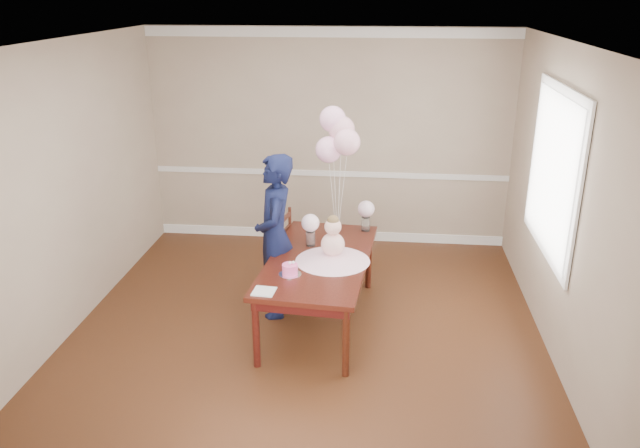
# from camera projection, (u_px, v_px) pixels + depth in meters

# --- Properties ---
(floor) EXTENTS (4.50, 5.00, 0.00)m
(floor) POSITION_uv_depth(u_px,v_px,m) (305.00, 336.00, 5.96)
(floor) COLOR #351A0D
(floor) RESTS_ON ground
(ceiling) EXTENTS (4.50, 5.00, 0.02)m
(ceiling) POSITION_uv_depth(u_px,v_px,m) (302.00, 43.00, 5.00)
(ceiling) COLOR white
(ceiling) RESTS_ON wall_back
(wall_back) EXTENTS (4.50, 0.02, 2.70)m
(wall_back) POSITION_uv_depth(u_px,v_px,m) (329.00, 139.00, 7.80)
(wall_back) COLOR tan
(wall_back) RESTS_ON floor
(wall_front) EXTENTS (4.50, 0.02, 2.70)m
(wall_front) POSITION_uv_depth(u_px,v_px,m) (241.00, 361.00, 3.15)
(wall_front) COLOR tan
(wall_front) RESTS_ON floor
(wall_left) EXTENTS (0.02, 5.00, 2.70)m
(wall_left) POSITION_uv_depth(u_px,v_px,m) (60.00, 194.00, 5.70)
(wall_left) COLOR tan
(wall_left) RESTS_ON floor
(wall_right) EXTENTS (0.02, 5.00, 2.70)m
(wall_right) POSITION_uv_depth(u_px,v_px,m) (568.00, 211.00, 5.26)
(wall_right) COLOR tan
(wall_right) RESTS_ON floor
(chair_rail_trim) EXTENTS (4.50, 0.02, 0.07)m
(chair_rail_trim) POSITION_uv_depth(u_px,v_px,m) (329.00, 173.00, 7.95)
(chair_rail_trim) COLOR white
(chair_rail_trim) RESTS_ON wall_back
(crown_molding) EXTENTS (4.50, 0.02, 0.12)m
(crown_molding) POSITION_uv_depth(u_px,v_px,m) (330.00, 32.00, 7.34)
(crown_molding) COLOR white
(crown_molding) RESTS_ON wall_back
(baseboard_trim) EXTENTS (4.50, 0.02, 0.12)m
(baseboard_trim) POSITION_uv_depth(u_px,v_px,m) (329.00, 235.00, 8.25)
(baseboard_trim) COLOR white
(baseboard_trim) RESTS_ON floor
(window_frame) EXTENTS (0.02, 1.66, 1.56)m
(window_frame) POSITION_uv_depth(u_px,v_px,m) (554.00, 172.00, 5.66)
(window_frame) COLOR white
(window_frame) RESTS_ON wall_right
(window_blinds) EXTENTS (0.01, 1.50, 1.40)m
(window_blinds) POSITION_uv_depth(u_px,v_px,m) (552.00, 172.00, 5.66)
(window_blinds) COLOR silver
(window_blinds) RESTS_ON wall_right
(dining_table_top) EXTENTS (1.08, 1.94, 0.05)m
(dining_table_top) POSITION_uv_depth(u_px,v_px,m) (319.00, 260.00, 5.97)
(dining_table_top) COLOR black
(dining_table_top) RESTS_ON table_leg_fl
(table_apron) EXTENTS (0.98, 1.84, 0.09)m
(table_apron) POSITION_uv_depth(u_px,v_px,m) (319.00, 266.00, 6.00)
(table_apron) COLOR black
(table_apron) RESTS_ON table_leg_fl
(table_leg_fl) EXTENTS (0.07, 0.07, 0.65)m
(table_leg_fl) POSITION_uv_depth(u_px,v_px,m) (256.00, 333.00, 5.38)
(table_leg_fl) COLOR black
(table_leg_fl) RESTS_ON floor
(table_leg_fr) EXTENTS (0.07, 0.07, 0.65)m
(table_leg_fr) POSITION_uv_depth(u_px,v_px,m) (346.00, 342.00, 5.24)
(table_leg_fr) COLOR black
(table_leg_fr) RESTS_ON floor
(table_leg_bl) EXTENTS (0.07, 0.07, 0.65)m
(table_leg_bl) POSITION_uv_depth(u_px,v_px,m) (299.00, 255.00, 6.95)
(table_leg_bl) COLOR black
(table_leg_bl) RESTS_ON floor
(table_leg_br) EXTENTS (0.07, 0.07, 0.65)m
(table_leg_br) POSITION_uv_depth(u_px,v_px,m) (369.00, 260.00, 6.82)
(table_leg_br) COLOR black
(table_leg_br) RESTS_ON floor
(baby_skirt) EXTENTS (0.76, 0.76, 0.09)m
(baby_skirt) POSITION_uv_depth(u_px,v_px,m) (333.00, 256.00, 5.88)
(baby_skirt) COLOR #FDBBD0
(baby_skirt) RESTS_ON dining_table_top
(baby_torso) EXTENTS (0.22, 0.22, 0.22)m
(baby_torso) POSITION_uv_depth(u_px,v_px,m) (333.00, 244.00, 5.84)
(baby_torso) COLOR #FFA1C2
(baby_torso) RESTS_ON baby_skirt
(baby_head) EXTENTS (0.16, 0.16, 0.16)m
(baby_head) POSITION_uv_depth(u_px,v_px,m) (333.00, 227.00, 5.78)
(baby_head) COLOR beige
(baby_head) RESTS_ON baby_torso
(baby_hair) EXTENTS (0.11, 0.11, 0.11)m
(baby_hair) POSITION_uv_depth(u_px,v_px,m) (333.00, 221.00, 5.76)
(baby_hair) COLOR brown
(baby_hair) RESTS_ON baby_head
(cake_platter) EXTENTS (0.22, 0.22, 0.01)m
(cake_platter) POSITION_uv_depth(u_px,v_px,m) (290.00, 274.00, 5.61)
(cake_platter) COLOR silver
(cake_platter) RESTS_ON dining_table_top
(birthday_cake) EXTENTS (0.15, 0.15, 0.09)m
(birthday_cake) POSITION_uv_depth(u_px,v_px,m) (290.00, 269.00, 5.59)
(birthday_cake) COLOR #FF50A2
(birthday_cake) RESTS_ON cake_platter
(cake_flower_a) EXTENTS (0.03, 0.03, 0.03)m
(cake_flower_a) POSITION_uv_depth(u_px,v_px,m) (290.00, 263.00, 5.57)
(cake_flower_a) COLOR white
(cake_flower_a) RESTS_ON birthday_cake
(cake_flower_b) EXTENTS (0.03, 0.03, 0.03)m
(cake_flower_b) POSITION_uv_depth(u_px,v_px,m) (293.00, 262.00, 5.58)
(cake_flower_b) COLOR white
(cake_flower_b) RESTS_ON birthday_cake
(rose_vase_near) EXTENTS (0.10, 0.10, 0.15)m
(rose_vase_near) POSITION_uv_depth(u_px,v_px,m) (310.00, 239.00, 6.22)
(rose_vase_near) COLOR white
(rose_vase_near) RESTS_ON dining_table_top
(roses_near) EXTENTS (0.18, 0.18, 0.18)m
(roses_near) POSITION_uv_depth(u_px,v_px,m) (310.00, 223.00, 6.16)
(roses_near) COLOR #FDD4DA
(roses_near) RESTS_ON rose_vase_near
(rose_vase_far) EXTENTS (0.10, 0.10, 0.15)m
(rose_vase_far) POSITION_uv_depth(u_px,v_px,m) (366.00, 224.00, 6.61)
(rose_vase_far) COLOR silver
(rose_vase_far) RESTS_ON dining_table_top
(roses_far) EXTENTS (0.18, 0.18, 0.18)m
(roses_far) POSITION_uv_depth(u_px,v_px,m) (366.00, 209.00, 6.55)
(roses_far) COLOR silver
(roses_far) RESTS_ON rose_vase_far
(napkin) EXTENTS (0.20, 0.20, 0.01)m
(napkin) POSITION_uv_depth(u_px,v_px,m) (264.00, 291.00, 5.29)
(napkin) COLOR silver
(napkin) RESTS_ON dining_table_top
(balloon_weight) EXTENTS (0.04, 0.04, 0.02)m
(balloon_weight) POSITION_uv_depth(u_px,v_px,m) (337.00, 238.00, 6.42)
(balloon_weight) COLOR silver
(balloon_weight) RESTS_ON dining_table_top
(balloon_a) EXTENTS (0.26, 0.26, 0.26)m
(balloon_a) POSITION_uv_depth(u_px,v_px,m) (329.00, 150.00, 6.11)
(balloon_a) COLOR #FFB4D7
(balloon_a) RESTS_ON balloon_ribbon_a
(balloon_b) EXTENTS (0.26, 0.26, 0.26)m
(balloon_b) POSITION_uv_depth(u_px,v_px,m) (347.00, 142.00, 6.00)
(balloon_b) COLOR #F0AABC
(balloon_b) RESTS_ON balloon_ribbon_b
(balloon_c) EXTENTS (0.26, 0.26, 0.26)m
(balloon_c) POSITION_uv_depth(u_px,v_px,m) (342.00, 129.00, 6.11)
(balloon_c) COLOR #E3A1AF
(balloon_c) RESTS_ON balloon_ribbon_c
(balloon_d) EXTENTS (0.26, 0.26, 0.26)m
(balloon_d) POSITION_uv_depth(u_px,v_px,m) (333.00, 119.00, 6.11)
(balloon_d) COLOR #F6AED2
(balloon_d) RESTS_ON balloon_ribbon_d
(balloon_ribbon_a) EXTENTS (0.09, 0.01, 0.78)m
(balloon_ribbon_a) POSITION_uv_depth(u_px,v_px,m) (333.00, 201.00, 6.29)
(balloon_ribbon_a) COLOR white
(balloon_ribbon_a) RESTS_ON balloon_weight
(balloon_ribbon_b) EXTENTS (0.09, 0.06, 0.87)m
(balloon_ribbon_b) POSITION_uv_depth(u_px,v_px,m) (342.00, 198.00, 6.23)
(balloon_ribbon_b) COLOR white
(balloon_ribbon_b) RESTS_ON balloon_weight
(balloon_ribbon_c) EXTENTS (0.03, 0.09, 0.97)m
(balloon_ribbon_c) POSITION_uv_depth(u_px,v_px,m) (339.00, 191.00, 6.29)
(balloon_ribbon_c) COLOR white
(balloon_ribbon_c) RESTS_ON balloon_weight
(balloon_ribbon_d) EXTENTS (0.07, 0.10, 1.06)m
(balloon_ribbon_d) POSITION_uv_depth(u_px,v_px,m) (335.00, 187.00, 6.29)
(balloon_ribbon_d) COLOR white
(balloon_ribbon_d) RESTS_ON balloon_weight
(dining_chair_seat) EXTENTS (0.45, 0.45, 0.04)m
(dining_chair_seat) POSITION_uv_depth(u_px,v_px,m) (301.00, 257.00, 6.72)
(dining_chair_seat) COLOR #3A1810
(dining_chair_seat) RESTS_ON chair_leg_fl
(chair_leg_fl) EXTENTS (0.04, 0.04, 0.38)m
(chair_leg_fl) POSITION_uv_depth(u_px,v_px,m) (283.00, 279.00, 6.69)
(chair_leg_fl) COLOR #3E1911
(chair_leg_fl) RESTS_ON floor
(chair_leg_fr) EXTENTS (0.04, 0.04, 0.38)m
(chair_leg_fr) POSITION_uv_depth(u_px,v_px,m) (311.00, 283.00, 6.61)
(chair_leg_fr) COLOR #35190E
(chair_leg_fr) RESTS_ON floor
(chair_leg_bl) EXTENTS (0.04, 0.04, 0.38)m
(chair_leg_bl) POSITION_uv_depth(u_px,v_px,m) (292.00, 267.00, 6.98)
(chair_leg_bl) COLOR #331C0D
(chair_leg_bl) RESTS_ON floor
(chair_leg_br) EXTENTS (0.04, 0.04, 0.38)m
(chair_leg_br) POSITION_uv_depth(u_px,v_px,m) (319.00, 270.00, 6.90)
(chair_leg_br) COLOR #33190E
(chair_leg_br) RESTS_ON floor
(chair_back_post_l) EXTENTS (0.04, 0.04, 0.49)m
(chair_back_post_l) POSITION_uv_depth(u_px,v_px,m) (280.00, 239.00, 6.53)
(chair_back_post_l) COLOR #361A0E
(chair_back_post_l) RESTS_ON dining_chair_seat
(chair_back_post_r) EXTENTS (0.04, 0.04, 0.49)m
(chair_back_post_r) POSITION_uv_depth(u_px,v_px,m) (290.00, 228.00, 6.82)
(chair_back_post_r) COLOR #39170F
(chair_back_post_r) RESTS_ON dining_chair_seat
(chair_slat_low) EXTENTS (0.09, 0.35, 0.04)m
(chair_slat_low) POSITION_uv_depth(u_px,v_px,m) (286.00, 243.00, 6.71)
(chair_slat_low) COLOR #3D1C10
(chair_slat_low) RESTS_ON dining_chair_seat
(chair_slat_mid) EXTENTS (0.09, 0.35, 0.04)m
(chair_slat_mid) POSITION_uv_depth(u_px,v_px,m) (285.00, 230.00, 6.66)
(chair_slat_mid) COLOR #3B1910
(chair_slat_mid) RESTS_ON dining_chair_seat
(chair_slat_top) EXTENTS (0.09, 0.35, 0.04)m
(chair_slat_top) POSITION_uv_depth(u_px,v_px,m) (285.00, 218.00, 6.61)
(chair_slat_top) COLOR #39170F
(chair_slat_top) RESTS_ON dining_chair_seat
(woman) EXTENTS (0.49, 0.66, 1.66)m
(woman) POSITION_uv_depth(u_px,v_px,m) (275.00, 236.00, 6.13)
(woman) COLOR black
(woman) RESTS_ON floor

